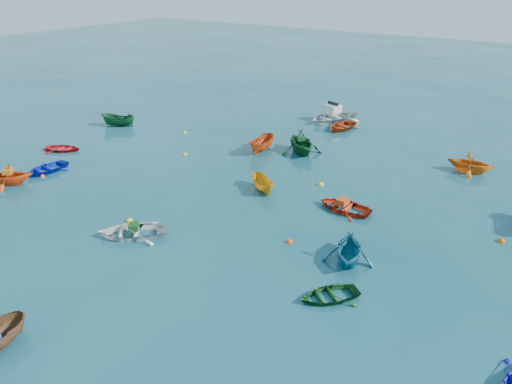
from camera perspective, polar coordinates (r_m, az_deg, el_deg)
The scene contains 28 objects.
ground at distance 24.68m, azimuth -6.57°, elevation -4.83°, with size 160.00×160.00×0.00m, color #0A444B.
dinghy_blue_sw at distance 34.59m, azimuth -22.82°, elevation 2.16°, with size 2.08×2.91×0.60m, color #0F24C2.
dinghy_white_near at distance 25.16m, azimuth -13.92°, elevation -4.84°, with size 2.33×3.26×0.68m, color silver.
dinghy_orange_w at distance 33.45m, azimuth -26.31°, elevation 0.77°, with size 2.33×2.70×1.42m, color #EA4C16.
sampan_yellow_mid at distance 29.20m, azimuth 0.80°, elevation 0.18°, with size 0.93×2.46×0.95m, color orange.
dinghy_green_e at distance 20.38m, azimuth 8.31°, elevation -11.93°, with size 1.77×2.47×0.51m, color #104518.
dinghy_cyan_se at distance 22.83m, azimuth 10.44°, elevation -7.73°, with size 2.37×2.75×1.45m, color #156386.
dinghy_red_nw at distance 38.12m, azimuth -21.18°, elevation 4.42°, with size 1.82×2.54×0.53m, color red.
sampan_orange_n at distance 35.50m, azimuth 0.66°, elevation 4.70°, with size 1.13×3.00×1.16m, color #C64212.
dinghy_green_n at distance 35.31m, azimuth 5.14°, elevation 4.49°, with size 2.91×3.37×1.78m, color #124D20.
dinghy_red_ne at distance 27.32m, azimuth 10.00°, elevation -2.01°, with size 2.13×2.97×0.62m, color red.
dinghy_red_far at distance 41.04m, azimuth 9.73°, elevation 7.10°, with size 2.31×3.22×0.67m, color #C23D10.
dinghy_orange_far at distance 34.59m, azimuth 23.17°, elevation 2.10°, with size 2.41×2.79×1.47m, color orange.
sampan_green_far at distance 42.79m, azimuth -15.43°, elevation 7.29°, with size 1.07×2.83×1.09m, color #124E24.
motorboat_white at distance 43.12m, azimuth 8.69°, elevation 8.02°, with size 3.29×4.60×1.55m, color silver.
tarp_green_a at distance 24.91m, azimuth -13.80°, elevation -3.86°, with size 0.61×0.46×0.30m, color #114718.
tarp_orange_a at distance 33.13m, azimuth -26.51°, elevation 2.15°, with size 0.65×0.49×0.32m, color orange.
tarp_green_b at distance 35.06m, azimuth 5.14°, elevation 6.12°, with size 0.58×0.44×0.28m, color #11441D.
tarp_orange_b at distance 27.15m, azimuth 9.89°, elevation -1.07°, with size 0.66×0.50×0.32m, color #D04215.
buoy_or_a at distance 33.86m, azimuth -23.20°, elevation 1.63°, with size 0.29×0.29×0.29m, color #FD590D.
buoy_ye_a at distance 26.51m, azimuth -14.24°, elevation -3.29°, with size 0.37×0.37×0.37m, color yellow.
buoy_or_b at distance 23.90m, azimuth 3.85°, elevation -5.76°, with size 0.32×0.32×0.32m, color #E94C0C.
buoy_ye_b at distance 39.87m, azimuth -8.14°, elevation 6.69°, with size 0.31×0.31×0.31m, color yellow.
buoy_or_c at distance 30.49m, azimuth 1.25°, elevation 1.27°, with size 0.37×0.37×0.37m, color orange.
buoy_ye_c at distance 30.16m, azimuth 7.40°, elevation 0.80°, with size 0.39×0.39×0.39m, color yellow.
buoy_or_d at distance 26.61m, azimuth 26.21°, elevation -5.12°, with size 0.37×0.37×0.37m, color #E5490C.
buoy_ye_d at distance 35.17m, azimuth -8.13°, elevation 4.26°, with size 0.32×0.32×0.32m, color yellow.
buoy_or_e at distance 37.48m, azimuth 23.18°, elevation 3.75°, with size 0.34×0.34×0.34m, color #D6670B.
Camera 1 is at (14.35, -16.08, 12.01)m, focal length 35.00 mm.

